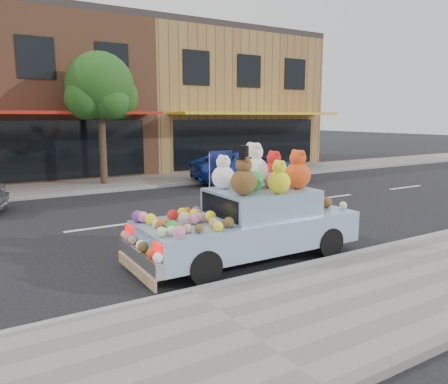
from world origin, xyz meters
TOP-DOWN VIEW (x-y plane):
  - ground at (0.00, 0.00)m, footprint 120.00×120.00m
  - near_sidewalk at (0.00, -6.50)m, footprint 60.00×3.00m
  - far_sidewalk at (0.00, 6.50)m, footprint 60.00×3.00m
  - near_kerb at (0.00, -5.00)m, footprint 60.00×0.12m
  - far_kerb at (0.00, 5.00)m, footprint 60.00×0.12m
  - storefront_mid at (0.00, 11.97)m, footprint 10.00×9.80m
  - storefront_right at (10.00, 11.97)m, footprint 10.00×9.80m
  - street_tree at (2.03, 6.55)m, footprint 3.00×2.70m
  - car_blue at (7.49, 4.28)m, footprint 5.29×3.28m
  - art_car at (1.85, -3.90)m, footprint 4.50×1.80m

SIDE VIEW (x-z plane):
  - ground at x=0.00m, z-range 0.00..0.00m
  - near_sidewalk at x=0.00m, z-range 0.00..0.12m
  - far_sidewalk at x=0.00m, z-range 0.00..0.12m
  - near_kerb at x=0.00m, z-range 0.00..0.13m
  - far_kerb at x=0.00m, z-range 0.00..0.13m
  - car_blue at x=7.49m, z-range 0.00..1.37m
  - art_car at x=1.85m, z-range -0.31..1.94m
  - storefront_mid at x=0.00m, z-range -0.01..7.29m
  - storefront_right at x=10.00m, z-range -0.01..7.29m
  - street_tree at x=2.03m, z-range 1.08..6.30m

